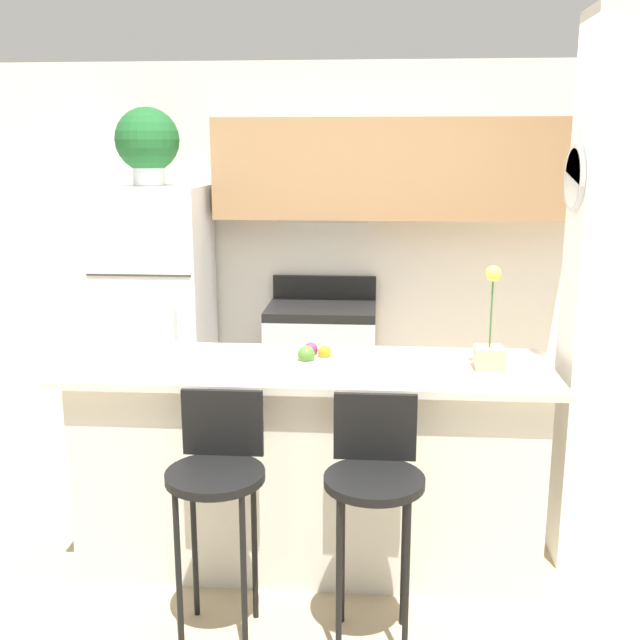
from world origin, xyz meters
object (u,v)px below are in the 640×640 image
object	(u,v)px
bar_stool_right	(374,482)
potted_plant_on_fridge	(147,142)
trash_bin	(235,416)
stove_range	(322,368)
orchid_vase	(490,344)
refrigerator	(156,311)
fruit_bowl	(313,360)
bar_stool_left	(218,477)

from	to	relation	value
bar_stool_right	potted_plant_on_fridge	world-z (taller)	potted_plant_on_fridge
bar_stool_right	trash_bin	world-z (taller)	bar_stool_right
stove_range	trash_bin	size ratio (longest dim) A/B	2.82
orchid_vase	refrigerator	bearing A→B (deg)	140.84
stove_range	fruit_bowl	world-z (taller)	fruit_bowl
fruit_bowl	orchid_vase	bearing A→B (deg)	3.41
stove_range	potted_plant_on_fridge	size ratio (longest dim) A/B	2.09
bar_stool_left	orchid_vase	xyz separation A→B (m)	(1.13, 0.58, 0.42)
stove_range	trash_bin	bearing A→B (deg)	-154.61
refrigerator	bar_stool_right	xyz separation A→B (m)	(1.53, -2.24, -0.17)
stove_range	bar_stool_right	size ratio (longest dim) A/B	1.06
potted_plant_on_fridge	bar_stool_left	bearing A→B (deg)	-68.03
bar_stool_left	bar_stool_right	xyz separation A→B (m)	(0.62, 0.00, 0.00)
trash_bin	bar_stool_right	bearing A→B (deg)	-64.79
stove_range	potted_plant_on_fridge	xyz separation A→B (m)	(-1.15, -0.04, 1.54)
orchid_vase	trash_bin	xyz separation A→B (m)	(-1.46, 1.43, -0.91)
fruit_bowl	stove_range	bearing A→B (deg)	92.94
bar_stool_left	fruit_bowl	xyz separation A→B (m)	(0.34, 0.53, 0.34)
stove_range	bar_stool_right	bearing A→B (deg)	-80.63
potted_plant_on_fridge	trash_bin	distance (m)	1.92
stove_range	trash_bin	xyz separation A→B (m)	(-0.57, -0.27, -0.27)
bar_stool_left	fruit_bowl	distance (m)	0.72
stove_range	orchid_vase	world-z (taller)	orchid_vase
refrigerator	stove_range	world-z (taller)	refrigerator
stove_range	bar_stool_left	bearing A→B (deg)	-96.18
orchid_vase	bar_stool_right	bearing A→B (deg)	-131.29
bar_stool_right	trash_bin	bearing A→B (deg)	115.21
refrigerator	orchid_vase	size ratio (longest dim) A/B	3.64
refrigerator	orchid_vase	distance (m)	2.64
orchid_vase	trash_bin	size ratio (longest dim) A/B	1.24
bar_stool_right	fruit_bowl	size ratio (longest dim) A/B	4.16
refrigerator	fruit_bowl	distance (m)	2.12
refrigerator	stove_range	bearing A→B (deg)	2.05
refrigerator	bar_stool_right	bearing A→B (deg)	-55.71
refrigerator	stove_range	xyz separation A→B (m)	(1.15, 0.04, -0.40)
refrigerator	fruit_bowl	world-z (taller)	refrigerator
potted_plant_on_fridge	orchid_vase	xyz separation A→B (m)	(2.04, -1.66, -0.90)
bar_stool_right	fruit_bowl	distance (m)	0.70
refrigerator	orchid_vase	xyz separation A→B (m)	(2.04, -1.66, 0.24)
orchid_vase	fruit_bowl	bearing A→B (deg)	-176.59
bar_stool_right	potted_plant_on_fridge	xyz separation A→B (m)	(-1.53, 2.24, 1.32)
bar_stool_left	stove_range	bearing A→B (deg)	83.82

